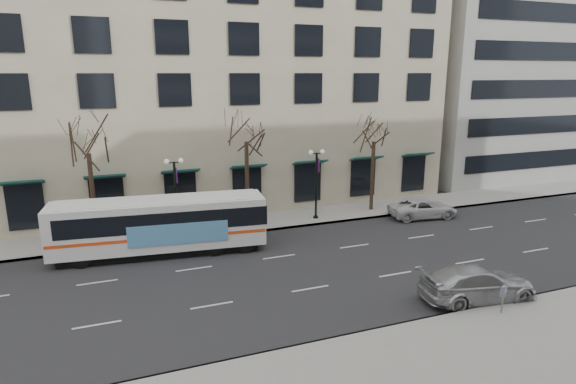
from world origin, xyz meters
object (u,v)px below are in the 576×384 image
lamp_post_left (176,193)px  pay_station (503,294)px  tree_far_right (374,129)px  city_bus (161,224)px  tree_far_mid (246,128)px  lamp_post_right (316,181)px  white_pickup (423,208)px  tree_far_left (87,138)px  silver_car (478,283)px

lamp_post_left → pay_station: lamp_post_left is taller
tree_far_right → city_bus: tree_far_right is taller
tree_far_mid → city_bus: 8.80m
lamp_post_right → city_bus: lamp_post_right is taller
tree_far_mid → lamp_post_right: tree_far_mid is taller
lamp_post_left → city_bus: 3.33m
lamp_post_right → city_bus: 11.72m
white_pickup → pay_station: white_pickup is taller
city_bus → tree_far_mid: bearing=35.0°
lamp_post_left → pay_station: (11.83, -16.08, -1.88)m
city_bus → lamp_post_left: bearing=71.6°
tree_far_left → city_bus: 7.02m
tree_far_right → pay_station: 17.80m
lamp_post_left → city_bus: bearing=-114.7°
lamp_post_right → pay_station: lamp_post_right is taller
tree_far_mid → white_pickup: (12.71, -2.86, -6.20)m
tree_far_mid → pay_station: (6.84, -16.68, -5.84)m
tree_far_mid → tree_far_left: bearing=-180.0°
lamp_post_right → pay_station: bearing=-83.5°
tree_far_left → tree_far_mid: bearing=0.0°
tree_far_left → white_pickup: tree_far_left is taller
tree_far_left → lamp_post_left: 6.29m
tree_far_right → pay_station: size_ratio=6.40×
lamp_post_left → white_pickup: (17.71, -2.26, -2.24)m
city_bus → pay_station: (13.14, -13.23, -0.77)m
lamp_post_right → silver_car: 14.69m
tree_far_mid → pay_station: tree_far_mid is taller
city_bus → white_pickup: city_bus is taller
tree_far_left → tree_far_right: 20.00m
lamp_post_right → white_pickup: bearing=-16.3°
tree_far_mid → lamp_post_left: size_ratio=1.64×
white_pickup → tree_far_left: bearing=90.5°
tree_far_right → lamp_post_right: tree_far_right is taller
tree_far_mid → lamp_post_right: (5.01, -0.60, -3.96)m
silver_car → lamp_post_right: bearing=15.5°
silver_car → city_bus: bearing=56.7°
tree_far_mid → silver_car: size_ratio=1.52×
tree_far_mid → white_pickup: bearing=-12.7°
tree_far_left → lamp_post_left: size_ratio=1.60×
lamp_post_left → city_bus: size_ratio=0.41×
city_bus → lamp_post_right: bearing=20.5°
city_bus → white_pickup: bearing=8.1°
tree_far_left → silver_car: bearing=-41.5°
pay_station → lamp_post_left: bearing=106.4°
tree_far_right → silver_car: tree_far_right is taller
tree_far_mid → white_pickup: 14.43m
lamp_post_right → lamp_post_left: bearing=180.0°
silver_car → white_pickup: 13.44m
tree_far_left → tree_far_right: tree_far_left is taller
tree_far_left → lamp_post_right: (15.01, -0.60, -3.75)m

